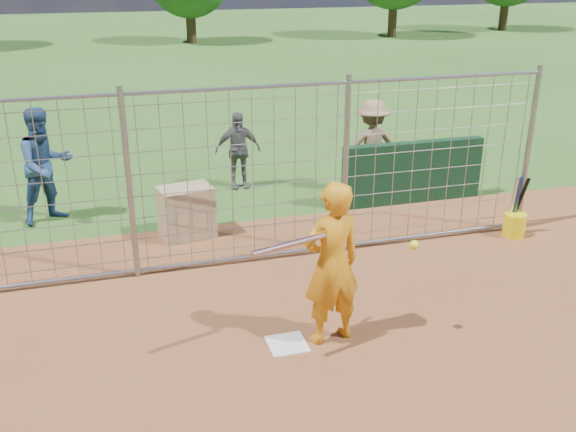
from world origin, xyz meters
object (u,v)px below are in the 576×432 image
object	(u,v)px
bucket_with_bats	(515,221)
bystander_c	(372,146)
bystander_b	(238,150)
bystander_a	(45,166)
equipment_bin	(186,212)
batter	(332,264)

from	to	relation	value
bucket_with_bats	bystander_c	bearing A→B (deg)	116.75
bystander_b	bucket_with_bats	bearing A→B (deg)	-43.39
bystander_a	equipment_bin	xyz separation A→B (m)	(2.07, -1.28, -0.55)
batter	bystander_a	bearing A→B (deg)	-65.12
bystander_c	equipment_bin	size ratio (longest dim) A/B	2.14
bystander_c	bucket_with_bats	size ratio (longest dim) A/B	1.75
batter	bystander_a	distance (m)	5.69
bystander_a	bystander_c	xyz separation A→B (m)	(5.65, -0.09, -0.09)
bystander_b	bystander_c	size ratio (longest dim) A/B	0.85
batter	bucket_with_bats	xyz separation A→B (m)	(3.75, 1.97, -0.71)
bystander_a	bystander_b	xyz separation A→B (m)	(3.32, 0.76, -0.22)
batter	bystander_c	xyz separation A→B (m)	(2.43, 4.59, -0.10)
equipment_bin	bucket_with_bats	size ratio (longest dim) A/B	0.82
bystander_a	bucket_with_bats	xyz separation A→B (m)	(6.97, -2.71, -0.70)
bystander_a	bucket_with_bats	distance (m)	7.52
batter	equipment_bin	distance (m)	3.64
bystander_a	equipment_bin	distance (m)	2.49
bystander_a	equipment_bin	bearing A→B (deg)	-60.41
equipment_bin	bystander_a	bearing A→B (deg)	137.92
bystander_b	bystander_c	distance (m)	2.48
bucket_with_bats	bystander_b	bearing A→B (deg)	136.42
bystander_c	equipment_bin	distance (m)	3.80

